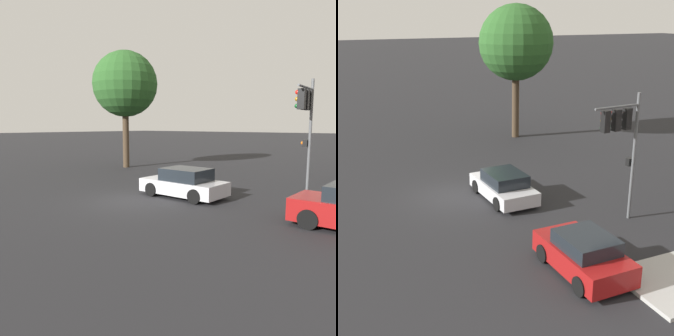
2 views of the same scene
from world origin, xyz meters
TOP-DOWN VIEW (x-y plane):
  - ground_plane at (0.00, 0.00)m, footprint 300.00×300.00m
  - street_tree at (-9.47, 8.12)m, footprint 5.30×5.30m
  - traffic_signal at (5.84, 5.64)m, footprint 0.68×2.44m
  - crossing_car_1 at (1.37, 2.26)m, footprint 4.23×2.12m

SIDE VIEW (x-z plane):
  - ground_plane at x=0.00m, z-range 0.00..0.00m
  - crossing_car_1 at x=1.37m, z-range -0.04..1.39m
  - traffic_signal at x=5.84m, z-range 1.27..6.96m
  - street_tree at x=-9.47m, z-range 2.05..11.54m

